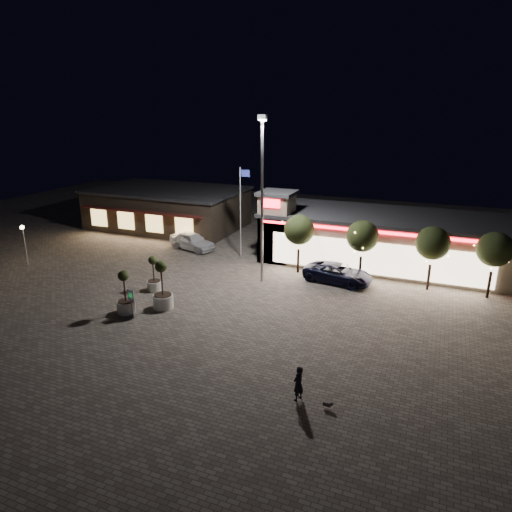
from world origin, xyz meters
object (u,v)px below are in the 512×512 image
at_px(planter_left, 154,280).
at_px(pickup_truck, 338,273).
at_px(pedestrian, 298,383).
at_px(white_sedan, 192,241).
at_px(planter_mid, 126,300).
at_px(valet_sign, 131,297).

bearing_deg(planter_left, pickup_truck, 28.94).
xyz_separation_m(pedestrian, planter_left, (-13.72, 8.71, -0.04)).
relative_size(pickup_truck, white_sedan, 1.09).
relative_size(pedestrian, planter_mid, 0.59).
bearing_deg(white_sedan, valet_sign, -149.64).
bearing_deg(pickup_truck, white_sedan, 86.34).
bearing_deg(planter_left, planter_mid, -82.83).
xyz_separation_m(planter_left, planter_mid, (0.50, -3.95, 0.09)).
bearing_deg(pedestrian, planter_left, -101.17).
xyz_separation_m(white_sedan, planter_left, (2.54, -9.99, -0.01)).
bearing_deg(valet_sign, planter_mid, 158.77).
distance_m(pickup_truck, pedestrian, 15.49).
bearing_deg(valet_sign, planter_left, 105.28).
xyz_separation_m(planter_left, valet_sign, (1.15, -4.20, 0.46)).
relative_size(white_sedan, valet_sign, 2.65).
distance_m(white_sedan, valet_sign, 14.67).
xyz_separation_m(white_sedan, planter_mid, (3.04, -13.94, 0.08)).
distance_m(pickup_truck, valet_sign, 15.47).
xyz_separation_m(pickup_truck, planter_left, (-12.12, -6.70, 0.08)).
bearing_deg(valet_sign, pickup_truck, 44.83).
bearing_deg(pickup_truck, planter_mid, 141.48).
bearing_deg(planter_mid, pickup_truck, 42.51).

